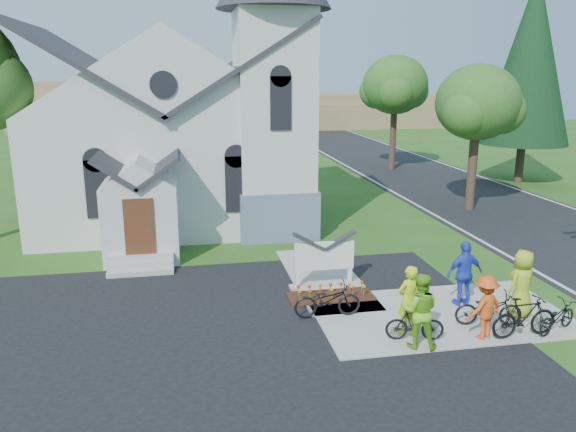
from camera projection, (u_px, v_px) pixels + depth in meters
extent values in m
plane|color=#285719|center=(397.00, 328.00, 15.03)|extent=(120.00, 120.00, 0.00)
cube|color=black|center=(118.00, 395.00, 11.86)|extent=(20.00, 16.00, 0.02)
cube|color=black|center=(467.00, 195.00, 31.10)|extent=(8.00, 90.00, 0.02)
cube|color=#9F9B8F|center=(440.00, 315.00, 15.77)|extent=(7.00, 4.00, 0.05)
cube|color=silver|center=(170.00, 165.00, 25.70)|extent=(11.00, 9.00, 5.00)
cube|color=slate|center=(275.00, 210.00, 23.71)|extent=(3.20, 3.20, 2.00)
cube|color=silver|center=(274.00, 126.00, 22.84)|extent=(3.00, 3.00, 9.00)
cube|color=silver|center=(142.00, 221.00, 20.37)|extent=(2.60, 2.40, 2.80)
cube|color=#532B17|center=(139.00, 227.00, 19.17)|extent=(1.00, 0.10, 2.00)
cube|color=#9F9B8F|center=(324.00, 286.00, 17.85)|extent=(2.20, 0.40, 0.10)
cube|color=white|center=(298.00, 273.00, 17.57)|extent=(0.12, 0.12, 1.00)
cube|color=white|center=(350.00, 269.00, 17.87)|extent=(0.12, 0.12, 1.00)
cube|color=white|center=(324.00, 256.00, 17.60)|extent=(1.90, 0.14, 0.90)
cube|color=#36190E|center=(331.00, 297.00, 16.99)|extent=(2.60, 1.10, 0.07)
cylinder|color=#36241D|center=(472.00, 169.00, 27.48)|extent=(0.44, 0.44, 4.05)
ellipsoid|color=#30591E|center=(478.00, 102.00, 26.68)|extent=(4.00, 4.00, 3.60)
cylinder|color=#36241D|center=(393.00, 137.00, 38.93)|extent=(0.44, 0.44, 4.50)
ellipsoid|color=#30591E|center=(395.00, 85.00, 38.05)|extent=(4.40, 4.40, 3.96)
cylinder|color=#36241D|center=(520.00, 163.00, 34.57)|extent=(0.50, 0.50, 2.40)
cone|color=black|center=(531.00, 59.00, 33.03)|extent=(5.20, 5.20, 10.00)
cube|color=olive|center=(275.00, 111.00, 68.91)|extent=(60.00, 8.00, 4.00)
cube|color=olive|center=(142.00, 105.00, 67.73)|extent=(30.00, 6.00, 5.60)
cube|color=olive|center=(404.00, 115.00, 70.02)|extent=(25.00, 6.00, 3.00)
imported|color=#C6E71B|center=(408.00, 300.00, 14.35)|extent=(0.77, 0.61, 1.86)
imported|color=black|center=(327.00, 300.00, 15.48)|extent=(1.88, 0.70, 0.98)
imported|color=#76C424|center=(420.00, 311.00, 13.65)|extent=(1.12, 1.00, 1.91)
imported|color=black|center=(415.00, 324.00, 14.12)|extent=(1.53, 0.73, 0.89)
imported|color=blue|center=(465.00, 273.00, 16.17)|extent=(1.17, 0.58, 1.92)
imported|color=black|center=(489.00, 309.00, 14.96)|extent=(1.86, 0.97, 0.93)
imported|color=#DE5118|center=(485.00, 307.00, 14.17)|extent=(1.21, 0.92, 1.66)
imported|color=black|center=(524.00, 317.00, 14.27)|extent=(1.84, 0.61, 1.09)
imported|color=#A7C224|center=(522.00, 284.00, 15.37)|extent=(1.10, 0.91, 1.92)
imported|color=black|center=(557.00, 317.00, 14.60)|extent=(1.62, 1.12, 0.81)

